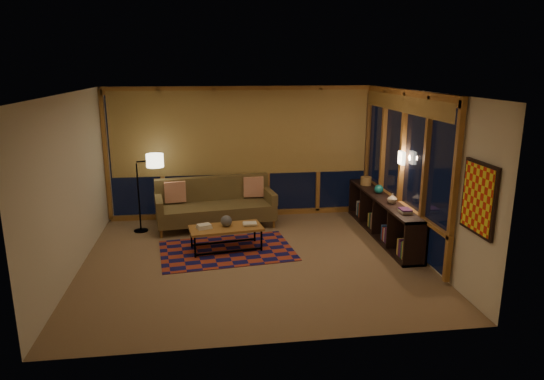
{
  "coord_description": "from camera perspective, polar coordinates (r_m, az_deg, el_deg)",
  "views": [
    {
      "loc": [
        -0.7,
        -7.4,
        3.09
      ],
      "look_at": [
        0.33,
        0.2,
        1.12
      ],
      "focal_mm": 32.0,
      "sensor_mm": 36.0,
      "label": 1
    }
  ],
  "objects": [
    {
      "name": "teal_bowl",
      "position": [
        9.36,
        12.45,
        0.1
      ],
      "size": [
        0.17,
        0.17,
        0.17
      ],
      "primitive_type": "sphere",
      "rotation": [
        0.0,
        0.0,
        -0.03
      ],
      "color": "#136465",
      "rests_on": "bookshelf"
    },
    {
      "name": "area_rug",
      "position": [
        8.44,
        -5.32,
        -7.1
      ],
      "size": [
        2.4,
        1.74,
        0.01
      ],
      "primitive_type": "cube",
      "rotation": [
        0.0,
        0.0,
        0.12
      ],
      "color": "#99331E",
      "rests_on": "floor"
    },
    {
      "name": "book_stack_b",
      "position": [
        8.42,
        -2.62,
        -4.0
      ],
      "size": [
        0.22,
        0.17,
        0.04
      ],
      "primitive_type": null,
      "rotation": [
        0.0,
        0.0,
        0.0
      ],
      "color": "beige",
      "rests_on": "coffee_table"
    },
    {
      "name": "coffee_table",
      "position": [
        8.43,
        -5.42,
        -5.68
      ],
      "size": [
        1.31,
        0.74,
        0.41
      ],
      "primitive_type": null,
      "rotation": [
        0.0,
        0.0,
        0.15
      ],
      "color": "olive",
      "rests_on": "floor"
    },
    {
      "name": "pillow_left",
      "position": [
        9.65,
        -11.33,
        -0.4
      ],
      "size": [
        0.43,
        0.2,
        0.41
      ],
      "primitive_type": null,
      "rotation": [
        0.0,
        0.0,
        0.16
      ],
      "color": "#C53F15",
      "rests_on": "sofa"
    },
    {
      "name": "window_wall_back",
      "position": [
        10.01,
        -3.59,
        4.37
      ],
      "size": [
        5.3,
        0.16,
        2.6
      ],
      "primitive_type": null,
      "color": "olive",
      "rests_on": "walls"
    },
    {
      "name": "bookshelf",
      "position": [
        9.24,
        12.88,
        -3.07
      ],
      "size": [
        0.4,
        2.98,
        0.75
      ],
      "primitive_type": null,
      "color": "black",
      "rests_on": "floor"
    },
    {
      "name": "window_wall_right",
      "position": [
        8.86,
        14.91,
        2.59
      ],
      "size": [
        0.16,
        3.7,
        2.6
      ],
      "primitive_type": null,
      "color": "olive",
      "rests_on": "walls"
    },
    {
      "name": "sofa",
      "position": [
        9.55,
        -6.67,
        -1.65
      ],
      "size": [
        2.37,
        1.22,
        0.93
      ],
      "primitive_type": null,
      "rotation": [
        0.0,
        0.0,
        0.14
      ],
      "color": "brown",
      "rests_on": "floor"
    },
    {
      "name": "ceiling",
      "position": [
        7.44,
        -2.35,
        11.39
      ],
      "size": [
        5.5,
        5.0,
        0.01
      ],
      "primitive_type": "cube",
      "color": "silver",
      "rests_on": "walls"
    },
    {
      "name": "vase",
      "position": [
        8.74,
        13.97,
        -0.97
      ],
      "size": [
        0.18,
        0.18,
        0.18
      ],
      "primitive_type": "imported",
      "rotation": [
        0.0,
        0.0,
        0.06
      ],
      "color": "#C2AF94",
      "rests_on": "bookshelf"
    },
    {
      "name": "shelf_book_stack",
      "position": [
        8.25,
        15.4,
        -2.39
      ],
      "size": [
        0.18,
        0.24,
        0.07
      ],
      "primitive_type": null,
      "rotation": [
        0.0,
        0.0,
        0.05
      ],
      "color": "beige",
      "rests_on": "bookshelf"
    },
    {
      "name": "basket",
      "position": [
        9.99,
        11.0,
        1.06
      ],
      "size": [
        0.24,
        0.24,
        0.16
      ],
      "primitive_type": "cylinder",
      "rotation": [
        0.0,
        0.0,
        -0.13
      ],
      "color": "olive",
      "rests_on": "bookshelf"
    },
    {
      "name": "floor",
      "position": [
        8.05,
        -2.15,
        -8.18
      ],
      "size": [
        5.5,
        5.0,
        0.01
      ],
      "primitive_type": "cube",
      "color": "#9A805A",
      "rests_on": "ground"
    },
    {
      "name": "book_stack_a",
      "position": [
        8.32,
        -7.99,
        -4.24
      ],
      "size": [
        0.3,
        0.27,
        0.07
      ],
      "primitive_type": null,
      "rotation": [
        0.0,
        0.0,
        0.33
      ],
      "color": "beige",
      "rests_on": "coffee_table"
    },
    {
      "name": "ceramic_pot",
      "position": [
        8.37,
        -5.4,
        -3.62
      ],
      "size": [
        0.27,
        0.27,
        0.2
      ],
      "primitive_type": "sphere",
      "rotation": [
        0.0,
        0.0,
        0.5
      ],
      "color": "black",
      "rests_on": "coffee_table"
    },
    {
      "name": "wall_sconce",
      "position": [
        8.66,
        15.0,
        3.67
      ],
      "size": [
        0.12,
        0.18,
        0.22
      ],
      "primitive_type": null,
      "color": "#FFF3C6",
      "rests_on": "walls"
    },
    {
      "name": "walls",
      "position": [
        7.63,
        -2.25,
        1.22
      ],
      "size": [
        5.51,
        5.01,
        2.7
      ],
      "color": "beige",
      "rests_on": "floor"
    },
    {
      "name": "wall_art",
      "position": [
        6.72,
        23.1,
        -0.92
      ],
      "size": [
        0.06,
        0.74,
        0.94
      ],
      "primitive_type": null,
      "color": "red",
      "rests_on": "walls"
    },
    {
      "name": "floor_lamp",
      "position": [
        9.49,
        -15.44,
        -0.42
      ],
      "size": [
        0.57,
        0.45,
        1.49
      ],
      "primitive_type": null,
      "rotation": [
        0.0,
        0.0,
        0.28
      ],
      "color": "black",
      "rests_on": "floor"
    },
    {
      "name": "pillow_right",
      "position": [
        9.87,
        -2.19,
        0.19
      ],
      "size": [
        0.41,
        0.15,
        0.4
      ],
      "primitive_type": null,
      "rotation": [
        0.0,
        0.0,
        -0.03
      ],
      "color": "#C53F15",
      "rests_on": "sofa"
    }
  ]
}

